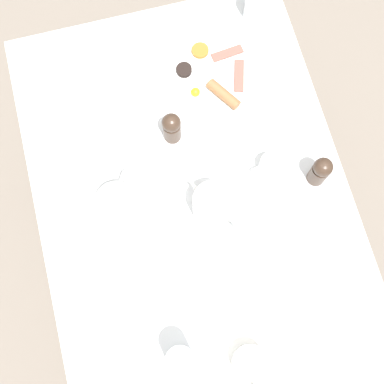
{
  "coord_description": "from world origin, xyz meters",
  "views": [
    {
      "loc": [
        0.1,
        0.39,
        2.21
      ],
      "look_at": [
        0.0,
        0.0,
        0.79
      ],
      "focal_mm": 50.0,
      "sensor_mm": 36.0,
      "label": 1
    }
  ],
  "objects": [
    {
      "name": "water_glass_short",
      "position": [
        -0.33,
        -0.51,
        0.83
      ],
      "size": [
        0.07,
        0.07,
        0.12
      ],
      "color": "white",
      "rests_on": "table"
    },
    {
      "name": "ground_plane",
      "position": [
        0.0,
        0.0,
        0.0
      ],
      "size": [
        8.0,
        8.0,
        0.0
      ],
      "primitive_type": "plane",
      "color": "#70665B"
    },
    {
      "name": "salt_grinder",
      "position": [
        0.01,
        -0.18,
        0.83
      ],
      "size": [
        0.05,
        0.05,
        0.12
      ],
      "color": "#38281E",
      "rests_on": "table"
    },
    {
      "name": "creamer_jug",
      "position": [
        -0.23,
        -0.02,
        0.8
      ],
      "size": [
        0.09,
        0.07,
        0.06
      ],
      "color": "white",
      "rests_on": "table"
    },
    {
      "name": "table",
      "position": [
        0.0,
        0.0,
        0.7
      ],
      "size": [
        0.87,
        1.23,
        0.77
      ],
      "color": "silver",
      "rests_on": "ground_plane"
    },
    {
      "name": "knife_by_plate",
      "position": [
        -0.25,
        0.17,
        0.77
      ],
      "size": [
        0.03,
        0.21,
        0.0
      ],
      "rotation": [
        0.0,
        0.0,
        3.2
      ],
      "color": "silver",
      "rests_on": "table"
    },
    {
      "name": "fork_by_plate",
      "position": [
        -0.26,
        0.45,
        0.77
      ],
      "size": [
        0.14,
        0.12,
        0.0
      ],
      "rotation": [
        0.0,
        0.0,
        4.01
      ],
      "color": "silver",
      "rests_on": "table"
    },
    {
      "name": "teapot_far",
      "position": [
        -0.04,
        0.06,
        0.83
      ],
      "size": [
        0.11,
        0.19,
        0.14
      ],
      "rotation": [
        0.0,
        0.0,
        5.23
      ],
      "color": "white",
      "rests_on": "table"
    },
    {
      "name": "teacup_with_saucer_right",
      "position": [
        -0.03,
        0.47,
        0.8
      ],
      "size": [
        0.15,
        0.15,
        0.06
      ],
      "color": "white",
      "rests_on": "table"
    },
    {
      "name": "spoon_for_tea",
      "position": [
        0.24,
        0.31,
        0.77
      ],
      "size": [
        0.13,
        0.07,
        0.0
      ],
      "rotation": [
        0.0,
        0.0,
        1.98
      ],
      "color": "silver",
      "rests_on": "table"
    },
    {
      "name": "breakfast_plate",
      "position": [
        -0.15,
        -0.34,
        0.78
      ],
      "size": [
        0.32,
        0.32,
        0.04
      ],
      "color": "white",
      "rests_on": "table"
    },
    {
      "name": "teapot_near",
      "position": [
        0.2,
        -0.0,
        0.83
      ],
      "size": [
        0.11,
        0.19,
        0.14
      ],
      "rotation": [
        0.0,
        0.0,
        1.14
      ],
      "color": "white",
      "rests_on": "table"
    },
    {
      "name": "teacup_with_saucer_left",
      "position": [
        0.21,
        -0.4,
        0.8
      ],
      "size": [
        0.15,
        0.15,
        0.06
      ],
      "color": "white",
      "rests_on": "table"
    },
    {
      "name": "water_glass_tall",
      "position": [
        0.14,
        0.42,
        0.84
      ],
      "size": [
        0.07,
        0.07,
        0.14
      ],
      "color": "white",
      "rests_on": "table"
    },
    {
      "name": "pepper_grinder",
      "position": [
        -0.35,
        0.04,
        0.83
      ],
      "size": [
        0.05,
        0.05,
        0.12
      ],
      "color": "#38281E",
      "rests_on": "table"
    }
  ]
}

